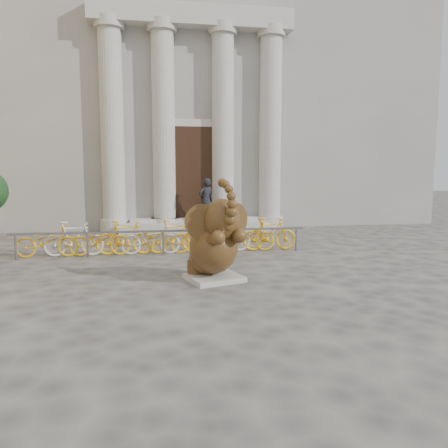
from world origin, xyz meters
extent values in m
plane|color=#474442|center=(0.00, 0.00, 0.00)|extent=(80.00, 80.00, 0.00)
cube|color=gray|center=(0.00, 15.00, 6.00)|extent=(22.00, 10.00, 12.00)
cube|color=#A8A59E|center=(0.00, 9.80, 8.40)|extent=(8.00, 1.00, 0.80)
cube|color=black|center=(0.00, 9.92, 2.30)|extent=(2.40, 0.16, 4.00)
cylinder|color=#A8A59E|center=(-3.20, 9.80, 4.00)|extent=(0.90, 0.90, 8.00)
cylinder|color=#A8A59E|center=(-1.20, 9.80, 4.00)|extent=(0.90, 0.90, 8.00)
cylinder|color=#A8A59E|center=(1.20, 9.80, 4.00)|extent=(0.90, 0.90, 8.00)
cylinder|color=#A8A59E|center=(3.20, 9.80, 4.00)|extent=(0.90, 0.90, 8.00)
cube|color=#A8A59E|center=(0.00, 9.40, 0.18)|extent=(6.00, 1.20, 0.36)
cube|color=#A8A59E|center=(-0.42, 1.27, 0.06)|extent=(1.37, 1.30, 0.11)
ellipsoid|color=black|center=(-0.50, 1.51, 0.45)|extent=(1.17, 1.14, 0.72)
ellipsoid|color=black|center=(-0.43, 1.30, 0.76)|extent=(1.43, 1.61, 1.17)
cylinder|color=black|center=(-0.83, 1.56, 0.26)|extent=(0.42, 0.42, 0.29)
cylinder|color=black|center=(-0.25, 1.74, 0.26)|extent=(0.42, 0.42, 0.29)
cylinder|color=black|center=(-0.53, 0.79, 0.99)|extent=(0.46, 0.72, 0.45)
cylinder|color=black|center=(-0.06, 0.94, 0.99)|extent=(0.46, 0.72, 0.45)
ellipsoid|color=black|center=(-0.31, 0.91, 1.39)|extent=(0.94, 0.91, 0.90)
cylinder|color=black|center=(-0.71, 0.92, 1.35)|extent=(0.76, 0.07, 0.76)
cylinder|color=black|center=(0.02, 1.15, 1.35)|extent=(0.66, 0.49, 0.76)
cone|color=beige|center=(-0.37, 0.65, 1.21)|extent=(0.20, 0.26, 0.12)
cone|color=beige|center=(-0.11, 0.73, 1.21)|extent=(0.09, 0.26, 0.12)
cube|color=slate|center=(-1.44, 4.41, 0.70)|extent=(8.38, 0.06, 0.06)
cylinder|color=slate|center=(-5.43, 4.41, 0.35)|extent=(0.06, 0.06, 0.70)
cylinder|color=slate|center=(-3.54, 4.41, 0.35)|extent=(0.06, 0.06, 0.70)
cylinder|color=slate|center=(-1.44, 4.41, 0.35)|extent=(0.06, 0.06, 0.70)
cylinder|color=slate|center=(0.65, 4.41, 0.35)|extent=(0.06, 0.06, 0.70)
cylinder|color=slate|center=(2.55, 4.41, 0.35)|extent=(0.06, 0.06, 0.70)
imported|color=yellow|center=(-4.67, 4.66, 0.50)|extent=(1.70, 0.50, 1.00)
imported|color=beige|center=(-3.95, 4.66, 0.50)|extent=(1.66, 0.47, 1.00)
imported|color=yellow|center=(-3.24, 4.66, 0.50)|extent=(1.70, 0.50, 1.00)
imported|color=yellow|center=(-2.52, 4.66, 0.50)|extent=(1.66, 0.47, 1.00)
imported|color=beige|center=(-1.80, 4.66, 0.50)|extent=(1.70, 0.50, 1.00)
imported|color=yellow|center=(-1.08, 4.66, 0.50)|extent=(1.66, 0.47, 1.00)
imported|color=yellow|center=(-0.36, 4.66, 0.50)|extent=(1.70, 0.50, 1.00)
imported|color=beige|center=(0.35, 4.66, 0.50)|extent=(1.66, 0.47, 1.00)
imported|color=yellow|center=(1.07, 4.66, 0.50)|extent=(1.70, 0.50, 1.00)
imported|color=yellow|center=(1.79, 4.66, 0.50)|extent=(1.66, 0.47, 1.00)
imported|color=black|center=(0.40, 9.05, 1.25)|extent=(0.76, 0.64, 1.78)
cylinder|color=#A8A59E|center=(1.08, 9.10, 0.42)|extent=(0.40, 0.40, 0.12)
cylinder|color=#A8A59E|center=(1.08, 9.10, 0.81)|extent=(0.28, 0.28, 0.90)
cylinder|color=#A8A59E|center=(1.08, 9.10, 1.29)|extent=(0.40, 0.40, 0.10)
camera|label=1|loc=(-1.79, -8.09, 2.42)|focal=35.00mm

